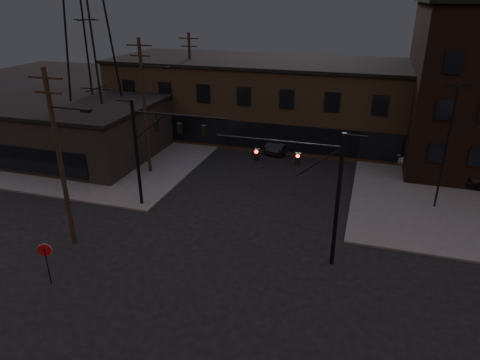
# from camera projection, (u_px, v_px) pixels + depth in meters

# --- Properties ---
(ground) EXTENTS (140.00, 140.00, 0.00)m
(ground) POSITION_uv_depth(u_px,v_px,m) (200.00, 288.00, 23.04)
(ground) COLOR black
(ground) RESTS_ON ground
(sidewalk_nw) EXTENTS (30.00, 30.00, 0.15)m
(sidewalk_nw) POSITION_uv_depth(u_px,v_px,m) (93.00, 135.00, 48.30)
(sidewalk_nw) COLOR #474744
(sidewalk_nw) RESTS_ON ground
(building_row) EXTENTS (40.00, 12.00, 8.00)m
(building_row) POSITION_uv_depth(u_px,v_px,m) (297.00, 102.00, 46.00)
(building_row) COLOR brown
(building_row) RESTS_ON ground
(building_left) EXTENTS (16.00, 12.00, 5.00)m
(building_left) POSITION_uv_depth(u_px,v_px,m) (71.00, 130.00, 41.54)
(building_left) COLOR black
(building_left) RESTS_ON ground
(traffic_signal_near) EXTENTS (7.12, 0.24, 8.00)m
(traffic_signal_near) POSITION_uv_depth(u_px,v_px,m) (318.00, 185.00, 23.56)
(traffic_signal_near) COLOR black
(traffic_signal_near) RESTS_ON ground
(traffic_signal_far) EXTENTS (7.12, 0.24, 8.00)m
(traffic_signal_far) POSITION_uv_depth(u_px,v_px,m) (152.00, 143.00, 29.90)
(traffic_signal_far) COLOR black
(traffic_signal_far) RESTS_ON ground
(stop_sign) EXTENTS (0.72, 0.33, 2.48)m
(stop_sign) POSITION_uv_depth(u_px,v_px,m) (45.00, 254.00, 22.75)
(stop_sign) COLOR black
(stop_sign) RESTS_ON ground
(utility_pole_near) EXTENTS (3.70, 0.28, 11.00)m
(utility_pole_near) POSITION_uv_depth(u_px,v_px,m) (60.00, 156.00, 25.04)
(utility_pole_near) COLOR black
(utility_pole_near) RESTS_ON ground
(utility_pole_mid) EXTENTS (3.70, 0.28, 11.50)m
(utility_pole_mid) POSITION_uv_depth(u_px,v_px,m) (145.00, 105.00, 35.73)
(utility_pole_mid) COLOR black
(utility_pole_mid) RESTS_ON ground
(utility_pole_far) EXTENTS (2.20, 0.28, 11.00)m
(utility_pole_far) POSITION_uv_depth(u_px,v_px,m) (191.00, 83.00, 46.68)
(utility_pole_far) COLOR black
(utility_pole_far) RESTS_ON ground
(transmission_tower) EXTENTS (7.00, 7.00, 25.00)m
(transmission_tower) POSITION_uv_depth(u_px,v_px,m) (86.00, 20.00, 38.78)
(transmission_tower) COLOR black
(transmission_tower) RESTS_ON ground
(lot_light_a) EXTENTS (1.50, 0.28, 9.14)m
(lot_light_a) POSITION_uv_depth(u_px,v_px,m) (448.00, 137.00, 29.57)
(lot_light_a) COLOR black
(lot_light_a) RESTS_ON ground
(parked_car_lot_b) EXTENTS (4.32, 2.54, 1.17)m
(parked_car_lot_b) POSITION_uv_depth(u_px,v_px,m) (422.00, 162.00, 38.59)
(parked_car_lot_b) COLOR #ACACAE
(parked_car_lot_b) RESTS_ON sidewalk_ne
(car_crossing) EXTENTS (2.65, 5.45, 1.72)m
(car_crossing) POSITION_uv_depth(u_px,v_px,m) (282.00, 142.00, 43.40)
(car_crossing) COLOR black
(car_crossing) RESTS_ON ground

